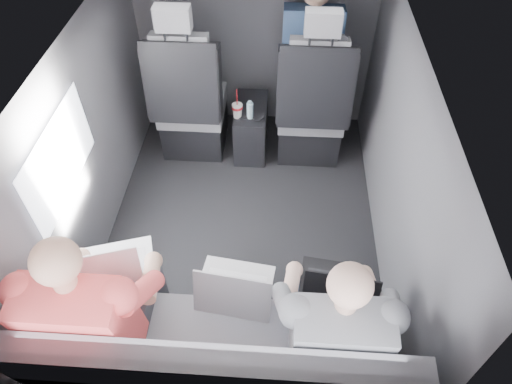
# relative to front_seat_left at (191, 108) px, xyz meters

# --- Properties ---
(floor) EXTENTS (2.60, 2.60, 0.00)m
(floor) POSITION_rel_front_seat_left_xyz_m (0.45, -0.84, -0.40)
(floor) COLOR black
(floor) RESTS_ON ground
(ceiling) EXTENTS (2.60, 2.60, 0.00)m
(ceiling) POSITION_rel_front_seat_left_xyz_m (0.45, -0.84, 0.95)
(ceiling) COLOR #B2B2AD
(ceiling) RESTS_ON panel_back
(panel_left) EXTENTS (0.02, 2.60, 1.35)m
(panel_left) POSITION_rel_front_seat_left_xyz_m (-0.45, -0.84, 0.27)
(panel_left) COLOR #56565B
(panel_left) RESTS_ON floor
(panel_right) EXTENTS (0.02, 2.60, 1.35)m
(panel_right) POSITION_rel_front_seat_left_xyz_m (1.35, -0.84, 0.27)
(panel_right) COLOR #56565B
(panel_right) RESTS_ON floor
(panel_front) EXTENTS (1.80, 0.02, 1.35)m
(panel_front) POSITION_rel_front_seat_left_xyz_m (0.45, 0.46, 0.27)
(panel_front) COLOR #56565B
(panel_front) RESTS_ON floor
(side_window) EXTENTS (0.02, 0.75, 0.42)m
(side_window) POSITION_rel_front_seat_left_xyz_m (-0.43, -1.14, 0.50)
(side_window) COLOR white
(side_window) RESTS_ON panel_left
(seatbelt) EXTENTS (0.35, 0.11, 0.59)m
(seatbelt) POSITION_rel_front_seat_left_xyz_m (0.90, -0.17, 0.40)
(seatbelt) COLOR black
(seatbelt) RESTS_ON front_seat_right
(front_seat_left) EXTENTS (0.52, 0.58, 1.26)m
(front_seat_left) POSITION_rel_front_seat_left_xyz_m (0.00, 0.00, 0.00)
(front_seat_left) COLOR black
(front_seat_left) RESTS_ON floor
(front_seat_right) EXTENTS (0.52, 0.58, 1.26)m
(front_seat_right) POSITION_rel_front_seat_left_xyz_m (0.90, 0.00, 0.00)
(front_seat_right) COLOR black
(front_seat_right) RESTS_ON floor
(center_console) EXTENTS (0.24, 0.48, 0.41)m
(center_console) POSITION_rel_front_seat_left_xyz_m (0.45, 0.04, -0.20)
(center_console) COLOR black
(center_console) RESTS_ON floor
(rear_bench) EXTENTS (1.60, 0.57, 0.92)m
(rear_bench) POSITION_rel_front_seat_left_xyz_m (0.45, -1.90, -0.09)
(rear_bench) COLOR slate
(rear_bench) RESTS_ON floor
(soda_cup) EXTENTS (0.08, 0.08, 0.24)m
(soda_cup) POSITION_rel_front_seat_left_xyz_m (0.36, -0.09, 0.06)
(soda_cup) COLOR white
(soda_cup) RESTS_ON center_console
(water_bottle) EXTENTS (0.05, 0.05, 0.14)m
(water_bottle) POSITION_rel_front_seat_left_xyz_m (0.45, -0.09, 0.06)
(water_bottle) COLOR #B1D5F0
(water_bottle) RESTS_ON center_console
(laptop_white) EXTENTS (0.39, 0.40, 0.25)m
(laptop_white) POSITION_rel_front_seat_left_xyz_m (-0.09, -1.59, 0.23)
(laptop_white) COLOR white
(laptop_white) RESTS_ON passenger_rear_left
(laptop_silver) EXTENTS (0.37, 0.35, 0.25)m
(laptop_silver) POSITION_rel_front_seat_left_xyz_m (0.50, -1.66, 0.23)
(laptop_silver) COLOR #AEAEB3
(laptop_silver) RESTS_ON rear_bench
(laptop_black) EXTENTS (0.35, 0.33, 0.24)m
(laptop_black) POSITION_rel_front_seat_left_xyz_m (0.97, -1.63, 0.23)
(laptop_black) COLOR black
(laptop_black) RESTS_ON passenger_rear_right
(passenger_rear_left) EXTENTS (0.51, 0.63, 1.23)m
(passenger_rear_left) POSITION_rel_front_seat_left_xyz_m (-0.09, -1.81, 0.23)
(passenger_rear_left) COLOR #38393E
(passenger_rear_left) RESTS_ON rear_bench
(passenger_rear_right) EXTENTS (0.47, 0.60, 1.18)m
(passenger_rear_right) POSITION_rel_front_seat_left_xyz_m (0.94, -1.81, 0.21)
(passenger_rear_right) COLOR navy
(passenger_rear_right) RESTS_ON rear_bench
(passenger_front_right) EXTENTS (0.42, 0.42, 0.88)m
(passenger_front_right) POSITION_rel_front_seat_left_xyz_m (0.87, 0.26, 0.36)
(passenger_front_right) COLOR navy
(passenger_front_right) RESTS_ON front_seat_right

